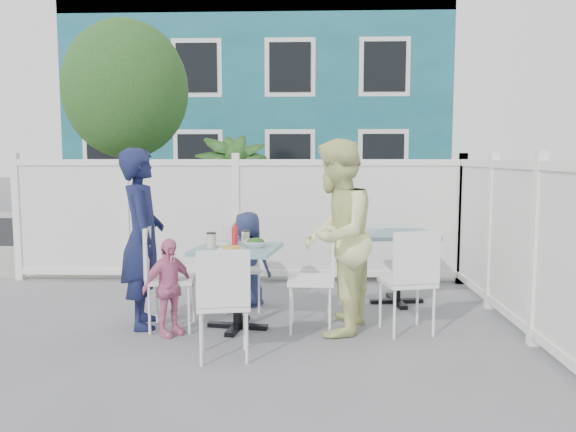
{
  "coord_description": "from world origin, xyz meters",
  "views": [
    {
      "loc": [
        1.05,
        -4.81,
        1.63
      ],
      "look_at": [
        0.84,
        0.79,
        1.04
      ],
      "focal_mm": 35.0,
      "sensor_mm": 36.0,
      "label": 1
    }
  ],
  "objects_px": {
    "spare_table": "(398,248)",
    "chair_back": "(240,260)",
    "utility_cabinet": "(83,219)",
    "boy": "(248,259)",
    "chair_left": "(163,269)",
    "chair_near": "(223,296)",
    "man": "(142,238)",
    "woman": "(336,237)",
    "main_table": "(237,265)",
    "chair_right": "(320,270)",
    "toddler": "(168,287)"
  },
  "relations": [
    {
      "from": "spare_table",
      "to": "chair_back",
      "type": "relative_size",
      "value": 0.93
    },
    {
      "from": "utility_cabinet",
      "to": "chair_back",
      "type": "relative_size",
      "value": 1.41
    },
    {
      "from": "spare_table",
      "to": "chair_back",
      "type": "distance_m",
      "value": 1.74
    },
    {
      "from": "utility_cabinet",
      "to": "boy",
      "type": "distance_m",
      "value": 4.06
    },
    {
      "from": "chair_left",
      "to": "boy",
      "type": "distance_m",
      "value": 1.11
    },
    {
      "from": "chair_near",
      "to": "boy",
      "type": "xyz_separation_m",
      "value": [
        0.01,
        1.7,
        -0.01
      ]
    },
    {
      "from": "man",
      "to": "woman",
      "type": "height_order",
      "value": "woman"
    },
    {
      "from": "main_table",
      "to": "chair_near",
      "type": "relative_size",
      "value": 0.93
    },
    {
      "from": "utility_cabinet",
      "to": "boy",
      "type": "xyz_separation_m",
      "value": [
        2.96,
        -2.79,
        -0.11
      ]
    },
    {
      "from": "boy",
      "to": "woman",
      "type": "bearing_deg",
      "value": 159.62
    },
    {
      "from": "chair_back",
      "to": "woman",
      "type": "height_order",
      "value": "woman"
    },
    {
      "from": "chair_back",
      "to": "main_table",
      "type": "bearing_deg",
      "value": 83.89
    },
    {
      "from": "main_table",
      "to": "boy",
      "type": "xyz_separation_m",
      "value": [
        0.01,
        0.83,
        -0.09
      ]
    },
    {
      "from": "utility_cabinet",
      "to": "man",
      "type": "distance_m",
      "value": 4.12
    },
    {
      "from": "main_table",
      "to": "man",
      "type": "bearing_deg",
      "value": 177.23
    },
    {
      "from": "spare_table",
      "to": "boy",
      "type": "distance_m",
      "value": 1.66
    },
    {
      "from": "chair_right",
      "to": "boy",
      "type": "xyz_separation_m",
      "value": [
        -0.77,
        0.83,
        -0.05
      ]
    },
    {
      "from": "utility_cabinet",
      "to": "toddler",
      "type": "bearing_deg",
      "value": -56.68
    },
    {
      "from": "chair_back",
      "to": "boy",
      "type": "relative_size",
      "value": 0.87
    },
    {
      "from": "utility_cabinet",
      "to": "main_table",
      "type": "distance_m",
      "value": 4.66
    },
    {
      "from": "chair_back",
      "to": "toddler",
      "type": "bearing_deg",
      "value": 50.35
    },
    {
      "from": "chair_right",
      "to": "toddler",
      "type": "xyz_separation_m",
      "value": [
        -1.38,
        -0.23,
        -0.12
      ]
    },
    {
      "from": "spare_table",
      "to": "woman",
      "type": "relative_size",
      "value": 0.47
    },
    {
      "from": "chair_right",
      "to": "chair_back",
      "type": "xyz_separation_m",
      "value": [
        -0.84,
        0.75,
        -0.04
      ]
    },
    {
      "from": "utility_cabinet",
      "to": "toddler",
      "type": "distance_m",
      "value": 4.51
    },
    {
      "from": "chair_left",
      "to": "woman",
      "type": "distance_m",
      "value": 1.67
    },
    {
      "from": "spare_table",
      "to": "chair_left",
      "type": "relative_size",
      "value": 0.86
    },
    {
      "from": "chair_back",
      "to": "boy",
      "type": "distance_m",
      "value": 0.11
    },
    {
      "from": "chair_left",
      "to": "spare_table",
      "type": "bearing_deg",
      "value": 108.04
    },
    {
      "from": "chair_left",
      "to": "chair_right",
      "type": "xyz_separation_m",
      "value": [
        1.49,
        0.02,
        -0.0
      ]
    },
    {
      "from": "chair_right",
      "to": "chair_back",
      "type": "relative_size",
      "value": 1.08
    },
    {
      "from": "chair_right",
      "to": "toddler",
      "type": "distance_m",
      "value": 1.4
    },
    {
      "from": "chair_right",
      "to": "man",
      "type": "height_order",
      "value": "man"
    },
    {
      "from": "main_table",
      "to": "spare_table",
      "type": "height_order",
      "value": "spare_table"
    },
    {
      "from": "chair_near",
      "to": "woman",
      "type": "distance_m",
      "value": 1.27
    },
    {
      "from": "main_table",
      "to": "man",
      "type": "distance_m",
      "value": 0.95
    },
    {
      "from": "chair_near",
      "to": "man",
      "type": "xyz_separation_m",
      "value": [
        -0.91,
        0.91,
        0.32
      ]
    },
    {
      "from": "chair_back",
      "to": "man",
      "type": "height_order",
      "value": "man"
    },
    {
      "from": "chair_right",
      "to": "chair_near",
      "type": "height_order",
      "value": "chair_right"
    },
    {
      "from": "utility_cabinet",
      "to": "spare_table",
      "type": "distance_m",
      "value": 5.3
    },
    {
      "from": "main_table",
      "to": "chair_right",
      "type": "height_order",
      "value": "chair_right"
    },
    {
      "from": "chair_right",
      "to": "woman",
      "type": "xyz_separation_m",
      "value": [
        0.15,
        -0.07,
        0.33
      ]
    },
    {
      "from": "main_table",
      "to": "boy",
      "type": "relative_size",
      "value": 0.82
    },
    {
      "from": "spare_table",
      "to": "chair_near",
      "type": "xyz_separation_m",
      "value": [
        -1.66,
        -1.86,
        -0.09
      ]
    },
    {
      "from": "spare_table",
      "to": "toddler",
      "type": "bearing_deg",
      "value": -151.44
    },
    {
      "from": "chair_right",
      "to": "chair_back",
      "type": "distance_m",
      "value": 1.12
    },
    {
      "from": "spare_table",
      "to": "man",
      "type": "bearing_deg",
      "value": -159.77
    },
    {
      "from": "chair_right",
      "to": "woman",
      "type": "height_order",
      "value": "woman"
    },
    {
      "from": "man",
      "to": "woman",
      "type": "bearing_deg",
      "value": -108.48
    },
    {
      "from": "main_table",
      "to": "toddler",
      "type": "bearing_deg",
      "value": -158.36
    }
  ]
}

